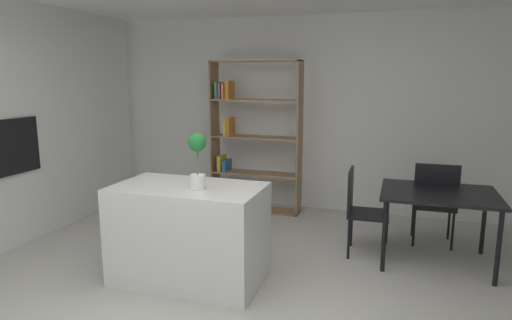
% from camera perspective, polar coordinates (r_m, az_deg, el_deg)
% --- Properties ---
extents(ground_plane, '(9.19, 9.19, 0.00)m').
position_cam_1_polar(ground_plane, '(3.76, -6.08, -19.21)').
color(ground_plane, beige).
extents(back_partition, '(6.69, 0.06, 2.70)m').
position_cam_1_polar(back_partition, '(6.33, 5.64, 5.93)').
color(back_partition, silver).
rests_on(back_partition, ground_plane).
extents(built_in_oven, '(0.06, 0.59, 0.61)m').
position_cam_1_polar(built_in_oven, '(5.47, -28.62, 1.61)').
color(built_in_oven, black).
rests_on(built_in_oven, ground_plane).
extents(kitchen_island, '(1.35, 0.77, 0.90)m').
position_cam_1_polar(kitchen_island, '(4.16, -8.61, -9.37)').
color(kitchen_island, silver).
rests_on(kitchen_island, ground_plane).
extents(potted_plant_on_island, '(0.16, 0.16, 0.49)m').
position_cam_1_polar(potted_plant_on_island, '(3.85, -7.59, 0.39)').
color(potted_plant_on_island, white).
rests_on(potted_plant_on_island, kitchen_island).
extents(open_bookshelf, '(1.26, 0.31, 2.09)m').
position_cam_1_polar(open_bookshelf, '(6.18, -1.16, 2.59)').
color(open_bookshelf, '#997551').
rests_on(open_bookshelf, ground_plane).
extents(dining_table, '(1.11, 0.89, 0.74)m').
position_cam_1_polar(dining_table, '(4.79, 22.53, -4.68)').
color(dining_table, black).
rests_on(dining_table, ground_plane).
extents(dining_chair_island_side, '(0.43, 0.45, 0.92)m').
position_cam_1_polar(dining_chair_island_side, '(4.81, 13.19, -5.64)').
color(dining_chair_island_side, black).
rests_on(dining_chair_island_side, ground_plane).
extents(dining_chair_far, '(0.46, 0.42, 0.95)m').
position_cam_1_polar(dining_chair_far, '(5.26, 22.10, -4.56)').
color(dining_chair_far, black).
rests_on(dining_chair_far, ground_plane).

